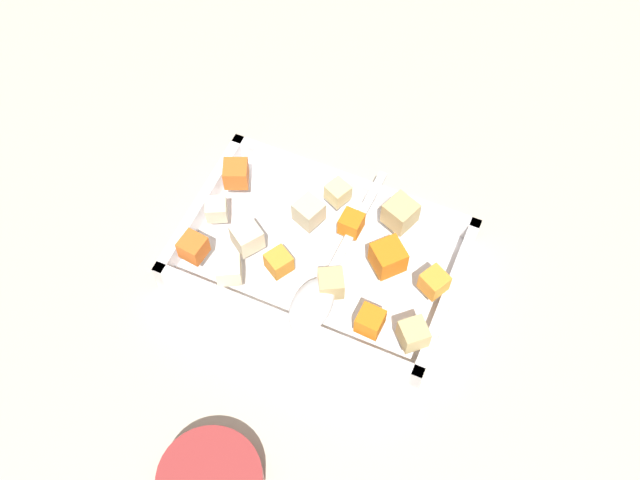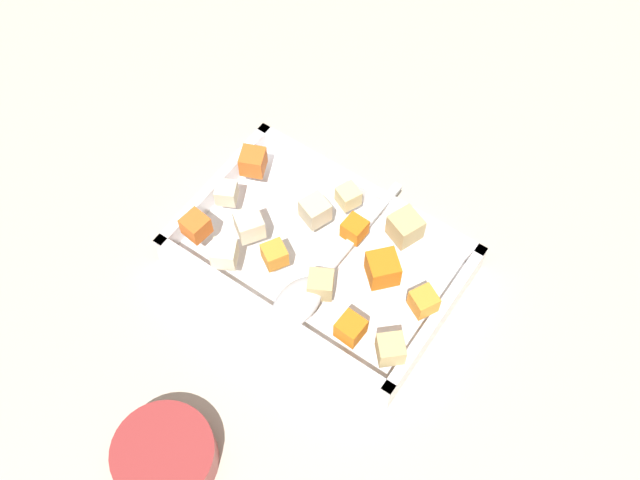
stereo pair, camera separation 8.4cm
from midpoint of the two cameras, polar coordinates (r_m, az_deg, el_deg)
name	(u,v)px [view 2 (the right image)]	position (r m, az deg, el deg)	size (l,w,h in m)	color
ground_plane	(304,263)	(0.89, 1.46, -2.02)	(4.00, 4.00, 0.00)	#BCB29E
baking_dish	(320,258)	(0.88, 2.74, -1.61)	(0.32, 0.21, 0.05)	silver
carrot_chunk_heap_top	(383,269)	(0.82, 7.69, -2.41)	(0.03, 0.03, 0.03)	orange
carrot_chunk_corner_nw	(424,301)	(0.82, 10.79, -4.86)	(0.03, 0.03, 0.03)	orange
carrot_chunk_center	(196,226)	(0.85, -6.63, 0.82)	(0.03, 0.03, 0.03)	orange
carrot_chunk_heap_side	(351,328)	(0.79, 5.39, -6.96)	(0.03, 0.03, 0.03)	orange
carrot_chunk_near_spoon	(253,161)	(0.90, -2.43, 5.75)	(0.03, 0.03, 0.03)	orange
carrot_chunk_near_right	(275,255)	(0.83, -0.58, -1.37)	(0.02, 0.02, 0.02)	orange
carrot_chunk_far_right	(354,229)	(0.85, 5.46, 0.61)	(0.02, 0.02, 0.02)	orange
potato_chunk_corner_sw	(315,210)	(0.86, 2.42, 2.02)	(0.03, 0.03, 0.03)	beige
potato_chunk_corner_ne	(225,254)	(0.83, -4.39, -1.30)	(0.03, 0.03, 0.03)	beige
potato_chunk_corner_se	(321,284)	(0.81, 3.01, -3.64)	(0.03, 0.03, 0.03)	tan
potato_chunk_mid_right	(228,191)	(0.88, -4.27, 3.49)	(0.02, 0.02, 0.02)	beige
potato_chunk_near_left	(249,225)	(0.85, -2.56, 0.91)	(0.03, 0.03, 0.03)	beige
potato_chunk_far_left	(348,196)	(0.87, 4.91, 3.09)	(0.02, 0.02, 0.02)	#E0CC89
potato_chunk_back_center	(391,349)	(0.79, 8.45, -8.45)	(0.03, 0.03, 0.03)	tan
potato_chunk_mid_left	(405,227)	(0.85, 9.28, 0.73)	(0.03, 0.03, 0.03)	tan
serving_spoon	(305,294)	(0.81, 1.80, -4.35)	(0.05, 0.23, 0.02)	silver
small_prep_bowl	(165,456)	(0.79, -8.58, -16.17)	(0.10, 0.10, 0.04)	maroon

